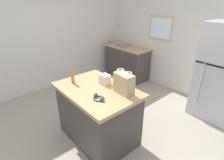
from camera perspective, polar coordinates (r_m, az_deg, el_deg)
ground at (r=3.25m, az=-1.19°, el=-16.75°), size 5.85×5.85×0.00m
back_wall at (r=4.42m, az=23.69°, el=12.86°), size 4.87×0.13×2.79m
left_wall at (r=4.65m, az=-21.47°, el=13.70°), size 0.10×4.77×2.79m
kitchen_island at (r=2.92m, az=-4.55°, el=-10.74°), size 1.29×0.89×0.92m
refrigerator at (r=3.83m, az=32.15°, el=1.77°), size 0.80×0.73×1.81m
sink_counter at (r=5.24m, az=4.87°, el=5.88°), size 1.27×0.61×1.10m
shopping_bag at (r=2.49m, az=3.84°, el=-1.10°), size 0.31×0.17×0.34m
small_box at (r=2.78m, az=-2.32°, el=0.20°), size 0.16×0.13×0.15m
bottle at (r=2.86m, az=-12.53°, el=1.07°), size 0.05×0.05×0.25m
ear_defenders at (r=2.39m, az=-4.25°, el=-5.64°), size 0.20×0.15×0.06m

